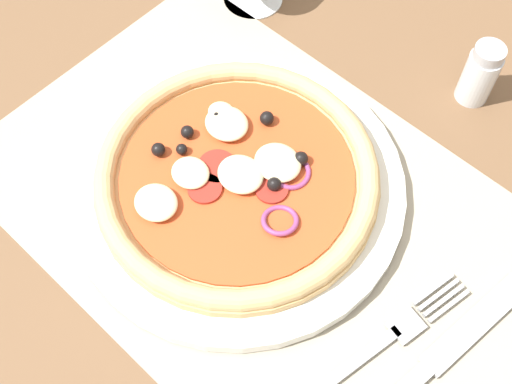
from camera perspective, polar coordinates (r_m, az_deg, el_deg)
name	(u,v)px	position (r cm, az deg, el deg)	size (l,w,h in cm)	color
ground_plane	(264,220)	(59.47, 0.68, -2.44)	(190.00, 140.00, 2.40)	brown
placemat	(264,213)	(58.23, 0.69, -1.80)	(50.56, 33.06, 0.40)	#A39984
plate	(234,190)	(58.38, -1.89, 0.21)	(29.55, 29.55, 1.36)	silver
pizza	(234,179)	(56.88, -1.95, 1.17)	(24.79, 24.79, 2.58)	tan
fork	(387,338)	(54.42, 11.26, -12.25)	(5.11, 17.93, 0.44)	#B2B5BA
knife	(444,353)	(55.04, 15.89, -13.20)	(4.28, 20.04, 0.62)	#B2B5BA
pepper_shaker	(480,74)	(66.48, 18.75, 9.62)	(3.20, 3.20, 6.70)	silver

